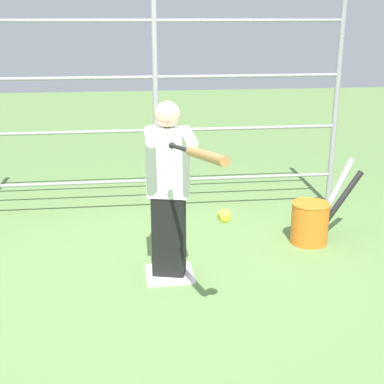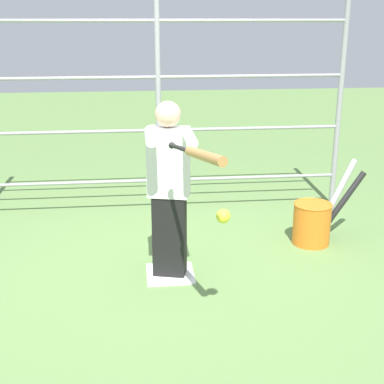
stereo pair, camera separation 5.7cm
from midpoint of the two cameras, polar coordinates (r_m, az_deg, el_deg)
ground_plane at (r=4.63m, az=-1.98°, el=-8.83°), size 24.00×24.00×0.00m
home_plate at (r=4.63m, az=-1.99°, el=-8.72°), size 0.40×0.40×0.02m
fence_backstop at (r=5.79m, az=-3.31°, el=9.34°), size 4.08×0.06×2.43m
batter at (r=4.31m, az=-2.08°, el=0.64°), size 0.37×0.57×1.49m
baseball_bat_swinging at (r=3.34m, az=1.39°, el=4.01°), size 0.29×0.87×0.15m
softball_in_flight at (r=3.52m, az=3.82°, el=-2.59°), size 0.10×0.10×0.10m
bat_bucket at (r=5.32m, az=13.22°, el=-3.03°), size 0.77×0.55×0.76m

